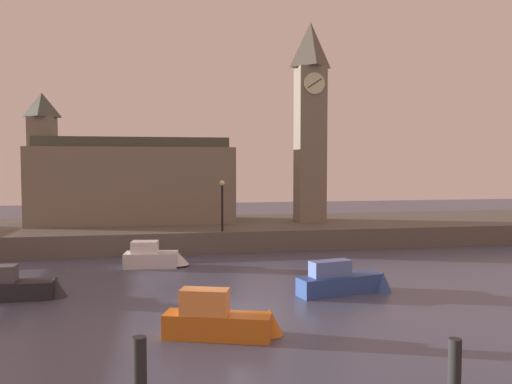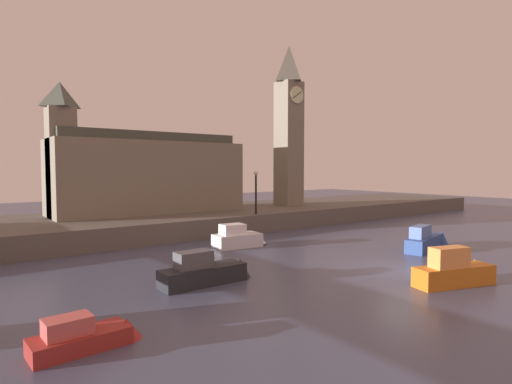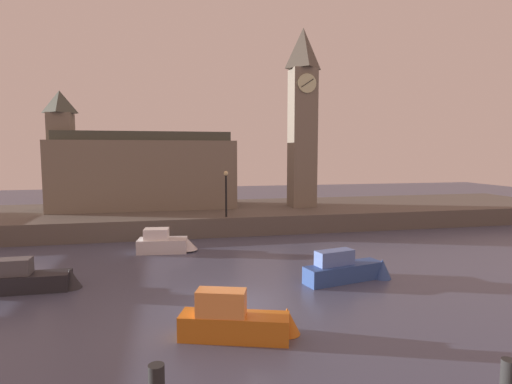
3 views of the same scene
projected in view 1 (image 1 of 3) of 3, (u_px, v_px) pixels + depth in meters
The scene contains 11 objects.
ground_plane at pixel (219, 314), 21.46m from camera, with size 120.00×120.00×0.00m, color #474C66.
far_embankment at pixel (192, 232), 41.07m from camera, with size 70.00×12.00×1.50m, color #5B544C.
clock_tower at pixel (310, 119), 41.54m from camera, with size 2.41×2.45×16.01m.
parliament_hall at pixel (128, 180), 41.31m from camera, with size 15.84×5.28×10.20m.
streetlamp at pixel (222, 199), 35.97m from camera, with size 0.36×0.36×3.56m.
mooring_post_left at pixel (140, 369), 13.54m from camera, with size 0.37×0.37×1.71m, color #282828.
mooring_post_right at pixel (455, 368), 13.70m from camera, with size 0.34×0.34×1.61m, color #282828.
boat_patrol_orange at pixel (223, 320), 18.46m from camera, with size 4.51×2.19×1.80m.
boat_ferry_white at pixel (156, 257), 31.14m from camera, with size 3.98×1.88×1.57m.
boat_tour_blue at pixel (346, 281), 24.77m from camera, with size 4.93×2.03×1.67m.
boat_barge_dark at pixel (16, 287), 23.76m from camera, with size 4.58×1.26×1.63m.
Camera 1 is at (-2.20, -21.08, 6.25)m, focal length 36.25 mm.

